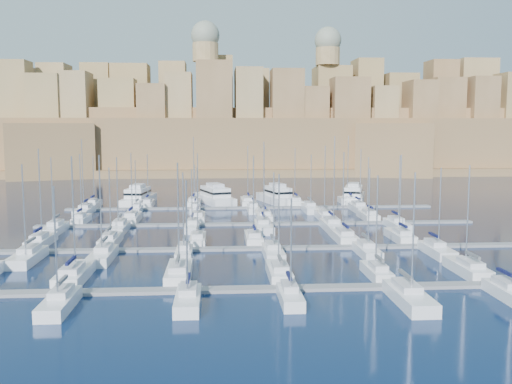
{
  "coord_description": "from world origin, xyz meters",
  "views": [
    {
      "loc": [
        -7.73,
        -97.71,
        18.8
      ],
      "look_at": [
        -0.68,
        6.0,
        6.85
      ],
      "focal_mm": 40.0,
      "sensor_mm": 36.0,
      "label": 1
    }
  ],
  "objects": [
    {
      "name": "ground",
      "position": [
        0.0,
        0.0,
        0.0
      ],
      "size": [
        600.0,
        600.0,
        0.0
      ],
      "primitive_type": "plane",
      "color": "black",
      "rests_on": "ground"
    },
    {
      "name": "sailboat_47",
      "position": [
        23.76,
        26.1,
        0.75
      ],
      "size": [
        3.01,
        10.04,
        14.2
      ],
      "color": "white",
      "rests_on": "ground"
    },
    {
      "name": "sailboat_17",
      "position": [
        22.52,
        -6.43,
        0.75
      ],
      "size": [
        2.81,
        9.38,
        14.49
      ],
      "color": "white",
      "rests_on": "ground"
    },
    {
      "name": "sailboat_25",
      "position": [
        -24.77,
        15.65,
        0.75
      ],
      "size": [
        2.86,
        9.54,
        13.92
      ],
      "color": "white",
      "rests_on": "ground"
    },
    {
      "name": "pontoon_far",
      "position": [
        0.0,
        32.0,
        0.2
      ],
      "size": [
        84.0,
        2.0,
        0.4
      ],
      "primitive_type": "cube",
      "color": "slate",
      "rests_on": "ground"
    },
    {
      "name": "sailboat_28",
      "position": [
        14.02,
        15.6,
        0.76
      ],
      "size": [
        2.83,
        9.44,
        15.24
      ],
      "color": "white",
      "rests_on": "ground"
    },
    {
      "name": "sailboat_43",
      "position": [
        -25.53,
        27.51,
        0.71
      ],
      "size": [
        2.15,
        7.17,
        11.85
      ],
      "color": "white",
      "rests_on": "ground"
    },
    {
      "name": "pontoon_mid_near",
      "position": [
        0.0,
        -12.0,
        0.2
      ],
      "size": [
        84.0,
        2.0,
        0.4
      ],
      "primitive_type": "cube",
      "color": "slate",
      "rests_on": "ground"
    },
    {
      "name": "sailboat_37",
      "position": [
        -24.15,
        36.89,
        0.72
      ],
      "size": [
        2.4,
        8.0,
        12.69
      ],
      "color": "white",
      "rests_on": "ground"
    },
    {
      "name": "sailboat_8",
      "position": [
        -10.93,
        -39.2,
        0.74
      ],
      "size": [
        2.58,
        8.61,
        13.67
      ],
      "color": "white",
      "rests_on": "ground"
    },
    {
      "name": "sailboat_29",
      "position": [
        22.92,
        15.42,
        0.73
      ],
      "size": [
        2.72,
        9.07,
        12.95
      ],
      "color": "white",
      "rests_on": "ground"
    },
    {
      "name": "sailboat_30",
      "position": [
        -36.74,
        4.39,
        0.74
      ],
      "size": [
        2.83,
        9.45,
        13.78
      ],
      "color": "white",
      "rests_on": "ground"
    },
    {
      "name": "sailboat_31",
      "position": [
        -25.43,
        4.42,
        0.74
      ],
      "size": [
        2.82,
        9.39,
        13.74
      ],
      "color": "white",
      "rests_on": "ground"
    },
    {
      "name": "sailboat_22",
      "position": [
        14.05,
        -17.15,
        0.73
      ],
      "size": [
        2.55,
        8.51,
        13.16
      ],
      "color": "white",
      "rests_on": "ground"
    },
    {
      "name": "sailboat_2",
      "position": [
        -12.61,
        -28.11,
        0.76
      ],
      "size": [
        3.01,
        10.02,
        14.71
      ],
      "color": "white",
      "rests_on": "ground"
    },
    {
      "name": "fortified_city",
      "position": [
        -0.19,
        155.26,
        14.74
      ],
      "size": [
        460.0,
        108.95,
        59.52
      ],
      "color": "brown",
      "rests_on": "ground"
    },
    {
      "name": "sailboat_18",
      "position": [
        -34.23,
        -17.92,
        0.75
      ],
      "size": [
        3.03,
        10.09,
        14.02
      ],
      "color": "white",
      "rests_on": "ground"
    },
    {
      "name": "sailboat_1",
      "position": [
        -25.39,
        -27.98,
        0.77
      ],
      "size": [
        3.09,
        10.3,
        15.54
      ],
      "color": "white",
      "rests_on": "ground"
    },
    {
      "name": "sailboat_9",
      "position": [
        -0.04,
        -38.66,
        0.71
      ],
      "size": [
        2.25,
        7.51,
        11.68
      ],
      "color": "white",
      "rests_on": "ground"
    },
    {
      "name": "sailboat_12",
      "position": [
        -35.84,
        -6.48,
        0.76
      ],
      "size": [
        2.78,
        9.28,
        15.66
      ],
      "color": "white",
      "rests_on": "ground"
    },
    {
      "name": "sailboat_41",
      "position": [
        23.95,
        37.98,
        0.78
      ],
      "size": [
        3.06,
        10.2,
        16.91
      ],
      "color": "white",
      "rests_on": "ground"
    },
    {
      "name": "sailboat_33",
      "position": [
        0.58,
        3.97,
        0.77
      ],
      "size": [
        3.09,
        10.3,
        15.84
      ],
      "color": "white",
      "rests_on": "ground"
    },
    {
      "name": "sailboat_23",
      "position": [
        24.41,
        -17.42,
        0.74
      ],
      "size": [
        2.72,
        9.06,
        13.23
      ],
      "color": "white",
      "rests_on": "ground"
    },
    {
      "name": "sailboat_24",
      "position": [
        -34.5,
        14.87,
        0.74
      ],
      "size": [
        2.38,
        7.94,
        13.8
      ],
      "color": "white",
      "rests_on": "ground"
    },
    {
      "name": "sailboat_15",
      "position": [
        -1.9,
        -6.64,
        0.75
      ],
      "size": [
        2.68,
        8.94,
        14.44
      ],
      "color": "white",
      "rests_on": "ground"
    },
    {
      "name": "motor_yacht_b",
      "position": [
        -8.47,
        42.16,
        1.73
      ],
      "size": [
        10.93,
        18.77,
        5.25
      ],
      "color": "white",
      "rests_on": "ground"
    },
    {
      "name": "motor_yacht_c",
      "position": [
        6.85,
        41.23,
        1.73
      ],
      "size": [
        9.05,
        16.76,
        5.25
      ],
      "color": "white",
      "rests_on": "ground"
    },
    {
      "name": "sailboat_20",
      "position": [
        -12.6,
        -16.73,
        0.72
      ],
      "size": [
        2.3,
        7.67,
        12.67
      ],
      "color": "white",
      "rests_on": "ground"
    },
    {
      "name": "sailboat_46",
      "position": [
        12.79,
        26.37,
        0.74
      ],
      "size": [
        2.85,
        9.5,
        13.0
      ],
      "color": "white",
      "rests_on": "ground"
    },
    {
      "name": "sailboat_11",
      "position": [
        24.08,
        -39.11,
        0.74
      ],
      "size": [
        2.53,
        8.43,
        13.65
      ],
      "color": "white",
      "rests_on": "ground"
    },
    {
      "name": "sailboat_16",
      "position": [
        13.02,
        -6.07,
        0.76
      ],
      "size": [
        3.03,
        10.11,
        14.93
      ],
      "color": "white",
      "rests_on": "ground"
    },
    {
      "name": "sailboat_3",
      "position": [
        -0.14,
        -28.64,
        0.74
      ],
      "size": [
        2.68,
        8.95,
        13.29
      ],
      "color": "white",
      "rests_on": "ground"
    },
    {
      "name": "sailboat_45",
      "position": [
        0.17,
        26.88,
        0.72
      ],
      "size": [
        2.54,
        8.47,
        12.41
      ],
      "color": "white",
      "rests_on": "ground"
    },
    {
      "name": "sailboat_42",
      "position": [
        -36.43,
        26.14,
        0.77
      ],
      "size": [
        2.99,
        9.96,
        16.5
      ],
      "color": "white",
      "rests_on": "ground"
    },
    {
      "name": "sailboat_39",
      "position": [
        -0.42,
        38.25,
        0.77
      ],
      "size": [
        3.23,
        10.76,
        14.51
      ],
      "color": "white",
      "rests_on": "ground"
    },
    {
      "name": "sailboat_38",
      "position": [
        -13.37,
        37.82,
        0.77
      ],
      "size": [
        2.96,
        9.88,
        16.64
      ],
      "color": "white",
      "rests_on": "ground"
    },
    {
      "name": "sailboat_44",
      "position": [
        -12.68,
        27.46,
        0.7
      ],
      "size": [
        2.18,
        7.28,
        10.86
      ],
      "color": "white",
      "rests_on": "ground"
    },
    {
      "name": "motor_yacht_a",
      "position": [
        -26.94,
        41.31,
        1.73
      ],
      "size": [
        7.16,
        16.79,
        5.25
      ],
      "color": "white",
      "rests_on": "ground"
    },
    {
      "name": "sailboat_14",
      "position": [
        -10.97,
        -6.98,
        0.72
      ],
      "size": [
        2.48,
        8.26,
        12.6
      ],
      "color": "white",
      "rests_on": "ground"
    },
    {
      "name": "sailboat_4",
      "position": [
        12.08,
        -29.19,
        0.73
      ],
      "size": [
        2.34,
        7.81,
        13.1
      ],
      "color": "white",
      "rests_on": "ground"
    },
    {
      "name": "pontoon_mid_far",
      "position": [
        0.0,
        10.0,
        0.2
      ],
      "size": [
        84.0,
        2.0,
        0.4
      ],
      "primitive_type": "cube",
      "color": "slate",
      "rests_on": "ground"
    },
    {
      "name": "pontoon_near",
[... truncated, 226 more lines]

